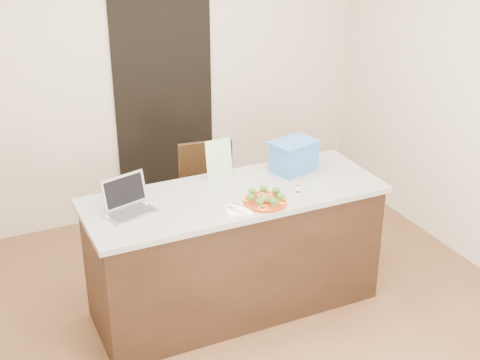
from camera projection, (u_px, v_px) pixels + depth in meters
name	position (u px, v px, depth m)	size (l,w,h in m)	color
ground	(250.00, 324.00, 4.72)	(4.00, 4.00, 0.00)	brown
room_shell	(252.00, 105.00, 4.04)	(4.00, 4.00, 4.00)	white
doorway	(165.00, 106.00, 5.96)	(0.90, 0.02, 2.00)	black
island	(235.00, 251.00, 4.73)	(2.06, 0.76, 0.92)	black
plate	(265.00, 201.00, 4.39)	(0.30, 0.30, 0.02)	#95280D
meatballs	(265.00, 198.00, 4.38)	(0.11, 0.12, 0.04)	olive
broccoli	(265.00, 195.00, 4.37)	(0.25, 0.25, 0.04)	#254D14
pepper_rings	(265.00, 200.00, 4.39)	(0.26, 0.26, 0.01)	#FFAC1A
napkin	(239.00, 210.00, 4.30)	(0.16, 0.16, 0.01)	white
fork	(235.00, 209.00, 4.30)	(0.07, 0.16, 0.00)	silver
knife	(244.00, 209.00, 4.29)	(0.08, 0.18, 0.01)	white
yogurt_bottle	(298.00, 190.00, 4.51)	(0.03, 0.03, 0.07)	silver
laptop	(127.00, 202.00, 4.28)	(0.36, 0.32, 0.22)	silver
leaflet	(219.00, 159.00, 4.72)	(0.20, 0.00, 0.28)	silver
blue_box	(294.00, 156.00, 4.83)	(0.37, 0.30, 0.23)	#3167B2
chair	(211.00, 196.00, 5.32)	(0.49, 0.49, 0.98)	#362010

